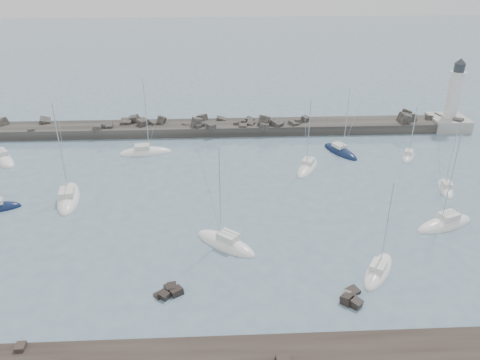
# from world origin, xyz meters

# --- Properties ---
(ground) EXTENTS (400.00, 400.00, 0.00)m
(ground) POSITION_xyz_m (0.00, 0.00, 0.00)
(ground) COLOR slate
(ground) RESTS_ON ground
(rock_cluster_near) EXTENTS (3.37, 2.79, 1.45)m
(rock_cluster_near) POSITION_xyz_m (-4.28, -9.27, 0.08)
(rock_cluster_near) COLOR black
(rock_cluster_near) RESTS_ON ground
(rock_cluster_far) EXTENTS (2.74, 3.83, 1.83)m
(rock_cluster_far) POSITION_xyz_m (14.50, -11.39, 0.09)
(rock_cluster_far) COLOR black
(rock_cluster_far) RESTS_ON ground
(breakwater) EXTENTS (115.00, 7.96, 5.24)m
(breakwater) POSITION_xyz_m (-7.78, 38.00, 0.33)
(breakwater) COLOR #2F2D29
(breakwater) RESTS_ON ground
(lighthouse) EXTENTS (7.00, 7.00, 14.60)m
(lighthouse) POSITION_xyz_m (47.00, 38.00, 3.09)
(lighthouse) COLOR #9E9D99
(lighthouse) RESTS_ON ground
(sailboat_1) EXTENTS (8.71, 9.42, 15.53)m
(sailboat_1) POSITION_xyz_m (-36.35, 26.53, 0.15)
(sailboat_1) COLOR white
(sailboat_1) RESTS_ON ground
(sailboat_3) EXTENTS (4.62, 10.09, 15.39)m
(sailboat_3) POSITION_xyz_m (-20.79, 11.77, 0.15)
(sailboat_3) COLOR white
(sailboat_3) RESTS_ON ground
(sailboat_4) EXTENTS (9.45, 3.96, 14.45)m
(sailboat_4) POSITION_xyz_m (-11.90, 28.04, 0.14)
(sailboat_4) COLOR white
(sailboat_4) RESTS_ON ground
(sailboat_5) EXTENTS (8.49, 7.70, 14.02)m
(sailboat_5) POSITION_xyz_m (1.71, -0.75, 0.16)
(sailboat_5) COLOR white
(sailboat_5) RESTS_ON ground
(sailboat_6) EXTENTS (5.90, 8.32, 12.78)m
(sailboat_6) POSITION_xyz_m (15.62, 20.46, 0.14)
(sailboat_6) COLOR white
(sailboat_6) RESTS_ON ground
(sailboat_7) EXTENTS (6.17, 7.63, 12.06)m
(sailboat_7) POSITION_xyz_m (18.77, -6.97, 0.13)
(sailboat_7) COLOR white
(sailboat_7) RESTS_ON ground
(sailboat_8) EXTENTS (6.04, 8.44, 12.92)m
(sailboat_8) POSITION_xyz_m (22.61, 26.76, 0.13)
(sailboat_8) COLOR #0F1D3F
(sailboat_8) RESTS_ON ground
(sailboat_9) EXTENTS (9.15, 5.64, 13.96)m
(sailboat_9) POSITION_xyz_m (30.58, 2.30, 0.15)
(sailboat_9) COLOR white
(sailboat_9) RESTS_ON ground
(sailboat_10) EXTENTS (3.48, 6.69, 10.30)m
(sailboat_10) POSITION_xyz_m (35.11, 12.15, 0.13)
(sailboat_10) COLOR white
(sailboat_10) RESTS_ON ground
(sailboat_12) EXTENTS (4.53, 6.24, 9.79)m
(sailboat_12) POSITION_xyz_m (33.93, 24.28, 0.13)
(sailboat_12) COLOR white
(sailboat_12) RESTS_ON ground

